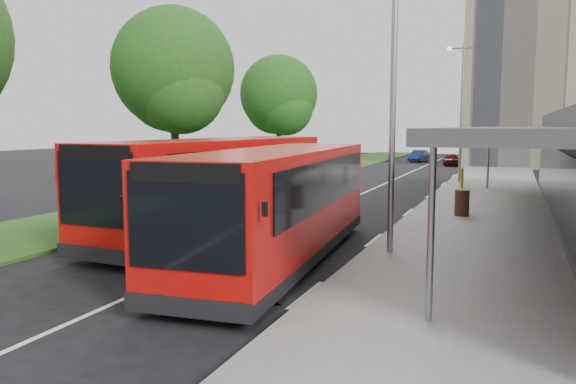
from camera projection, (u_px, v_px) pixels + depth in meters
name	position (u px, v px, depth m)	size (l,w,h in m)	color
ground	(214.00, 260.00, 14.60)	(120.00, 120.00, 0.00)	black
pavement	(490.00, 188.00, 30.79)	(5.00, 80.00, 0.15)	gray
grass_verge	(273.00, 180.00, 35.61)	(5.00, 80.00, 0.10)	#244C18
lane_centre_line	(360.00, 195.00, 28.42)	(0.12, 70.00, 0.01)	silver
kerb_dashes	(437.00, 189.00, 30.88)	(0.12, 56.00, 0.01)	silver
tree_mid	(174.00, 77.00, 24.88)	(5.41, 5.41, 8.70)	#382416
tree_far	(279.00, 99.00, 35.99)	(4.97, 4.97, 7.99)	#382416
lamp_post_near	(390.00, 77.00, 14.36)	(1.44, 0.28, 8.00)	gray
lamp_post_far	(460.00, 104.00, 32.79)	(1.44, 0.28, 8.00)	gray
bus_main	(279.00, 205.00, 14.21)	(3.39, 10.33, 2.88)	#A80F08
bus_second	(218.00, 185.00, 18.02)	(3.35, 10.89, 3.04)	#A80F08
litter_bin	(462.00, 203.00, 20.78)	(0.53, 0.53, 0.96)	#3C2018
bollard	(462.00, 178.00, 30.15)	(0.16, 0.16, 1.03)	yellow
car_near	(451.00, 159.00, 49.44)	(1.31, 3.25, 1.11)	#52120B
car_far	(419.00, 156.00, 54.76)	(1.19, 3.42, 1.13)	navy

